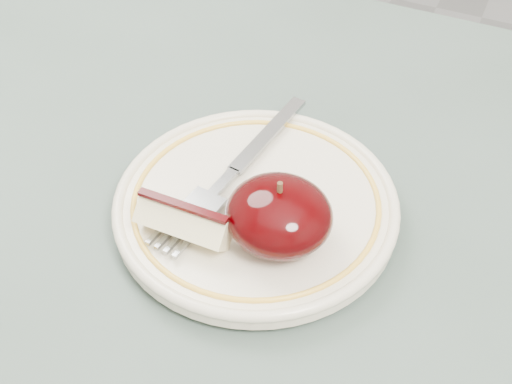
% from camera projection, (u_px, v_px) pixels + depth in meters
% --- Properties ---
extents(plate, '(0.22, 0.22, 0.02)m').
position_uv_depth(plate, '(256.00, 205.00, 0.55)').
color(plate, beige).
rests_on(plate, table).
extents(apple_half, '(0.08, 0.07, 0.06)m').
position_uv_depth(apple_half, '(279.00, 215.00, 0.50)').
color(apple_half, black).
rests_on(apple_half, plate).
extents(apple_wedge, '(0.07, 0.03, 0.03)m').
position_uv_depth(apple_wedge, '(184.00, 221.00, 0.51)').
color(apple_wedge, beige).
rests_on(apple_wedge, plate).
extents(fork, '(0.05, 0.20, 0.00)m').
position_uv_depth(fork, '(233.00, 172.00, 0.56)').
color(fork, gray).
rests_on(fork, plate).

